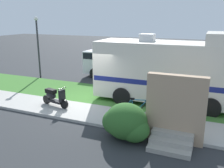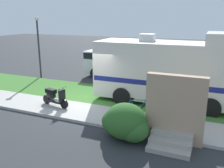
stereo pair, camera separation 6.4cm
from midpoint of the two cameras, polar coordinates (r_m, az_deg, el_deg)
ground_plane at (r=12.58m, az=-5.81°, el=-4.55°), size 80.00×80.00×0.00m
sidewalk at (r=11.59m, az=-8.71°, el=-6.10°), size 24.00×2.00×0.12m
grass_strip at (r=13.82m, az=-2.80°, el=-2.47°), size 24.00×3.40×0.08m
motorhome_rv at (r=12.47m, az=13.18°, el=3.10°), size 7.02×2.59×3.58m
scooter at (r=12.08m, az=-13.09°, el=-2.84°), size 1.61×0.60×0.97m
bicycle at (r=10.43m, az=5.73°, el=-5.85°), size 1.78×0.52×0.90m
pickup_truck_near at (r=17.76m, az=0.49°, el=4.73°), size 5.20×2.17×1.88m
pickup_truck_far at (r=19.98m, az=13.14°, el=5.45°), size 5.52×2.36×1.82m
porch_steps at (r=8.73m, az=14.31°, el=-7.34°), size 2.00×1.26×2.40m
bush_by_porch at (r=8.88m, az=3.21°, el=-8.95°), size 1.84×1.38×1.30m
bottle_green at (r=9.84m, az=10.16°, el=-9.15°), size 0.07×0.07×0.24m
street_lamp_post at (r=18.15m, az=-16.54°, el=9.42°), size 0.28×0.28×4.26m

